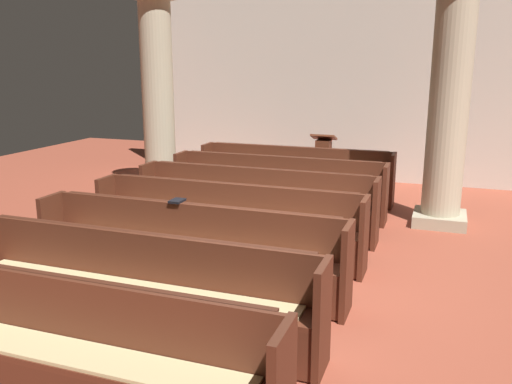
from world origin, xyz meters
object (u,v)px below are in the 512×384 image
pew_row_4 (187,247)px  hymn_book (177,201)px  pew_row_3 (226,220)px  pew_row_0 (295,172)px  pillar_aisle_side (450,94)px  pew_row_2 (255,200)px  pew_row_1 (277,184)px  pew_row_5 (132,285)px  pew_row_6 (48,343)px  lectern (323,165)px  pillar_far_side (158,88)px

pew_row_4 → hymn_book: size_ratio=18.71×
hymn_book → pew_row_3: bearing=77.2°
pew_row_0 → pillar_aisle_side: bearing=-17.4°
pew_row_0 → pew_row_4: same height
pew_row_2 → pew_row_1: bearing=90.0°
pew_row_0 → pew_row_1: bearing=-90.0°
pew_row_5 → pew_row_6: 1.08m
pew_row_0 → pew_row_1: (0.00, -1.08, 0.00)m
pew_row_5 → pillar_aisle_side: pillar_aisle_side is taller
pew_row_4 → lectern: bearing=87.2°
pew_row_1 → hymn_book: hymn_book is taller
pew_row_1 → pillar_far_side: pillar_far_side is taller
pillar_aisle_side → lectern: bearing=139.9°
pew_row_6 → pillar_far_side: (-2.50, 6.03, 1.49)m
pillar_aisle_side → pew_row_2: bearing=-151.8°
pew_row_6 → pew_row_3: bearing=90.0°
hymn_book → pew_row_0: bearing=87.2°
pew_row_0 → pew_row_6: 6.50m
pew_row_0 → pew_row_3: (0.00, -3.25, 0.00)m
pew_row_5 → hymn_book: size_ratio=18.71×
pew_row_4 → pew_row_5: same height
pew_row_1 → lectern: (0.27, 2.20, -0.05)m
pew_row_5 → lectern: 6.54m
pew_row_5 → lectern: (0.27, 6.53, -0.05)m
pew_row_2 → pew_row_6: size_ratio=1.00×
pew_row_1 → hymn_book: (-0.20, -3.06, 0.45)m
pew_row_4 → pew_row_6: bearing=-90.0°
pew_row_4 → pillar_far_side: (-2.50, 3.86, 1.49)m
pew_row_0 → lectern: bearing=76.4°
pew_row_5 → hymn_book: (-0.20, 1.27, 0.45)m
pew_row_1 → lectern: bearing=83.0°
pew_row_1 → pillar_far_side: bearing=166.3°
pew_row_6 → pillar_aisle_side: bearing=65.9°
pillar_aisle_side → pew_row_3: bearing=-136.2°
pew_row_3 → pew_row_4: same height
pew_row_1 → pillar_aisle_side: pillar_aisle_side is taller
pillar_far_side → lectern: pillar_far_side is taller
pew_row_1 → pew_row_5: size_ratio=1.00×
pew_row_6 → pew_row_0: bearing=90.0°
hymn_book → pillar_aisle_side: bearing=50.5°
pew_row_1 → pew_row_3: (0.00, -2.17, 0.00)m
pew_row_3 → pew_row_5: same height
pew_row_3 → hymn_book: size_ratio=18.71×
pillar_aisle_side → pillar_far_side: 5.06m
pew_row_5 → lectern: bearing=87.6°
pew_row_0 → pillar_aisle_side: 3.06m
pew_row_4 → pillar_aisle_side: 4.61m
pew_row_3 → pew_row_4: (0.00, -1.08, 0.00)m
pew_row_3 → pillar_aisle_side: pillar_aisle_side is taller
pew_row_5 → pew_row_6: same height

